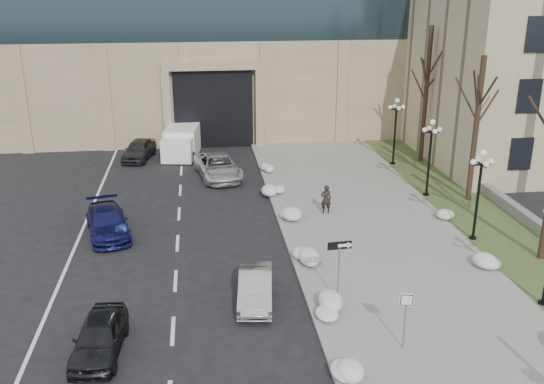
{
  "coord_description": "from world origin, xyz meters",
  "views": [
    {
      "loc": [
        -5.24,
        -13.99,
        12.59
      ],
      "look_at": [
        -2.08,
        11.25,
        3.5
      ],
      "focal_mm": 40.0,
      "sensor_mm": 36.0,
      "label": 1
    }
  ],
  "objects": [
    {
      "name": "curb",
      "position": [
        -1.0,
        14.0,
        0.07
      ],
      "size": [
        0.3,
        40.0,
        0.14
      ],
      "primitive_type": "cube",
      "color": "gray",
      "rests_on": "ground"
    },
    {
      "name": "snow_clump_f",
      "position": [
        -0.85,
        20.52,
        0.3
      ],
      "size": [
        1.1,
        1.6,
        0.36
      ],
      "primitive_type": "ellipsoid",
      "color": "white",
      "rests_on": "sidewalk"
    },
    {
      "name": "car_b",
      "position": [
        -3.2,
        7.78,
        0.64
      ],
      "size": [
        1.79,
        4.0,
        1.27
      ],
      "primitive_type": "imported",
      "rotation": [
        0.0,
        0.0,
        -0.12
      ],
      "color": "#A2A6AA",
      "rests_on": "ground"
    },
    {
      "name": "grass_strip",
      "position": [
        10.0,
        14.0,
        0.05
      ],
      "size": [
        4.0,
        40.0,
        0.1
      ],
      "primitive_type": "cube",
      "color": "#3A4B25",
      "rests_on": "ground"
    },
    {
      "name": "snow_clump_d",
      "position": [
        -0.38,
        11.23,
        0.3
      ],
      "size": [
        1.1,
        1.6,
        0.36
      ],
      "primitive_type": "ellipsoid",
      "color": "white",
      "rests_on": "sidewalk"
    },
    {
      "name": "keep_sign",
      "position": [
        1.67,
        3.69,
        1.69
      ],
      "size": [
        0.49,
        0.17,
        2.3
      ],
      "rotation": [
        0.0,
        0.0,
        -0.27
      ],
      "color": "slate",
      "rests_on": "ground"
    },
    {
      "name": "car_e",
      "position": [
        -9.56,
        29.25,
        0.72
      ],
      "size": [
        2.58,
        4.51,
        1.45
      ],
      "primitive_type": "imported",
      "rotation": [
        0.0,
        0.0,
        -0.22
      ],
      "color": "#2F2F34",
      "rests_on": "ground"
    },
    {
      "name": "car_d",
      "position": [
        -4.04,
        24.29,
        0.75
      ],
      "size": [
        3.41,
        5.77,
        1.51
      ],
      "primitive_type": "imported",
      "rotation": [
        0.0,
        0.0,
        0.18
      ],
      "color": "#BBBBBB",
      "rests_on": "ground"
    },
    {
      "name": "snow_clump_c",
      "position": [
        -0.67,
        6.45,
        0.3
      ],
      "size": [
        1.1,
        1.6,
        0.36
      ],
      "primitive_type": "ellipsoid",
      "color": "white",
      "rests_on": "sidewalk"
    },
    {
      "name": "car_c",
      "position": [
        -10.06,
        15.53,
        0.69
      ],
      "size": [
        3.0,
        5.1,
        1.39
      ],
      "primitive_type": "imported",
      "rotation": [
        0.0,
        0.0,
        0.23
      ],
      "color": "#171951",
      "rests_on": "ground"
    },
    {
      "name": "snow_clump_j",
      "position": [
        7.54,
        15.48,
        0.3
      ],
      "size": [
        1.1,
        1.6,
        0.36
      ],
      "primitive_type": "ellipsoid",
      "color": "white",
      "rests_on": "sidewalk"
    },
    {
      "name": "snow_clump_g",
      "position": [
        -0.75,
        24.98,
        0.3
      ],
      "size": [
        1.1,
        1.6,
        0.36
      ],
      "primitive_type": "ellipsoid",
      "color": "white",
      "rests_on": "sidewalk"
    },
    {
      "name": "lamppost_b",
      "position": [
        8.3,
        12.5,
        3.07
      ],
      "size": [
        1.18,
        1.18,
        4.76
      ],
      "color": "black",
      "rests_on": "ground"
    },
    {
      "name": "tree_mid",
      "position": [
        10.5,
        18.0,
        5.5
      ],
      "size": [
        3.2,
        3.2,
        8.5
      ],
      "color": "black",
      "rests_on": "ground"
    },
    {
      "name": "sidewalk",
      "position": [
        3.5,
        14.0,
        0.06
      ],
      "size": [
        9.0,
        40.0,
        0.12
      ],
      "primitive_type": "cube",
      "color": "gray",
      "rests_on": "ground"
    },
    {
      "name": "lamppost_d",
      "position": [
        8.3,
        25.5,
        3.07
      ],
      "size": [
        1.18,
        1.18,
        4.76
      ],
      "color": "black",
      "rests_on": "ground"
    },
    {
      "name": "snow_clump_i",
      "position": [
        7.6,
        9.18,
        0.3
      ],
      "size": [
        1.1,
        1.6,
        0.36
      ],
      "primitive_type": "ellipsoid",
      "color": "white",
      "rests_on": "sidewalk"
    },
    {
      "name": "tree_far",
      "position": [
        10.5,
        26.0,
        6.15
      ],
      "size": [
        3.2,
        3.2,
        9.5
      ],
      "color": "black",
      "rests_on": "ground"
    },
    {
      "name": "pedestrian",
      "position": [
        1.63,
        16.8,
        0.94
      ],
      "size": [
        0.6,
        0.4,
        1.64
      ],
      "primitive_type": "imported",
      "rotation": [
        0.0,
        0.0,
        3.13
      ],
      "color": "black",
      "rests_on": "sidewalk"
    },
    {
      "name": "snow_clump_b",
      "position": [
        -0.71,
        2.05,
        0.3
      ],
      "size": [
        1.1,
        1.6,
        0.36
      ],
      "primitive_type": "ellipsoid",
      "color": "white",
      "rests_on": "sidewalk"
    },
    {
      "name": "car_a",
      "position": [
        -8.98,
        4.88,
        0.67
      ],
      "size": [
        1.87,
        4.04,
        1.34
      ],
      "primitive_type": "imported",
      "rotation": [
        0.0,
        0.0,
        -0.07
      ],
      "color": "black",
      "rests_on": "ground"
    },
    {
      "name": "lamppost_c",
      "position": [
        8.3,
        19.0,
        3.07
      ],
      "size": [
        1.18,
        1.18,
        4.76
      ],
      "color": "black",
      "rests_on": "ground"
    },
    {
      "name": "box_truck",
      "position": [
        -6.39,
        30.54,
        0.99
      ],
      "size": [
        3.12,
        6.68,
        2.04
      ],
      "rotation": [
        0.0,
        0.0,
        -0.15
      ],
      "color": "white",
      "rests_on": "ground"
    },
    {
      "name": "one_way_sign",
      "position": [
        0.27,
        7.21,
        2.28
      ],
      "size": [
        1.03,
        0.29,
        2.76
      ],
      "rotation": [
        0.0,
        0.0,
        0.08
      ],
      "color": "slate",
      "rests_on": "ground"
    },
    {
      "name": "stone_wall",
      "position": [
        12.0,
        16.0,
        0.35
      ],
      "size": [
        0.5,
        30.0,
        0.7
      ],
      "primitive_type": "cube",
      "color": "gray",
      "rests_on": "ground"
    },
    {
      "name": "snow_clump_e",
      "position": [
        -0.69,
        16.29,
        0.3
      ],
      "size": [
        1.1,
        1.6,
        0.36
      ],
      "primitive_type": "ellipsoid",
      "color": "white",
      "rests_on": "sidewalk"
    }
  ]
}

